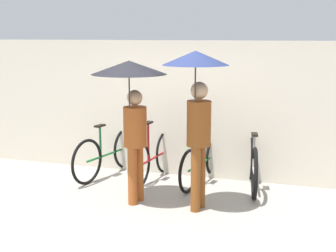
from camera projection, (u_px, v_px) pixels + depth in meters
name	position (u px, v px, depth m)	size (l,w,h in m)	color
ground_plane	(136.00, 225.00, 5.81)	(30.00, 30.00, 0.00)	#9E998E
back_wall	(184.00, 109.00, 7.68)	(10.39, 0.12, 2.23)	beige
parked_bicycle_0	(108.00, 153.00, 7.78)	(0.55, 1.77, 1.08)	black
parked_bicycle_1	(153.00, 157.00, 7.54)	(0.44, 1.68, 1.02)	black
parked_bicycle_2	(202.00, 161.00, 7.37)	(0.46, 1.69, 1.00)	black
parked_bicycle_3	(253.00, 164.00, 7.11)	(0.48, 1.69, 1.03)	black
pedestrian_leading	(131.00, 92.00, 6.21)	(1.00, 1.00, 1.99)	#9E4C1E
pedestrian_center	(197.00, 93.00, 5.96)	(0.84, 0.84, 2.13)	brown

